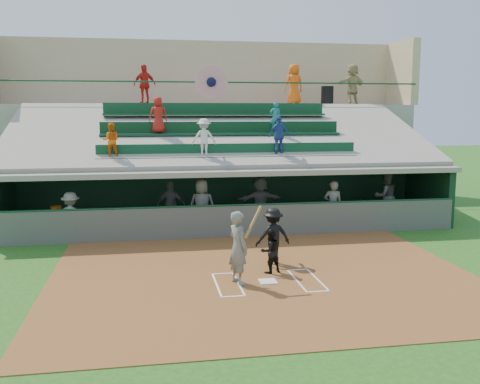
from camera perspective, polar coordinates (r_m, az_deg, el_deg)
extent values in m
plane|color=#215317|center=(13.67, 2.99, -9.65)|extent=(100.00, 100.00, 0.00)
cube|color=brown|center=(14.13, 2.54, -8.99)|extent=(11.00, 9.00, 0.02)
cube|color=white|center=(13.66, 2.99, -9.51)|extent=(0.43, 0.43, 0.03)
cube|color=white|center=(13.53, -0.16, -9.74)|extent=(0.05, 1.80, 0.01)
cube|color=silver|center=(13.84, 6.06, -9.35)|extent=(0.05, 1.80, 0.01)
cube|color=white|center=(13.45, -2.50, -9.85)|extent=(0.05, 1.80, 0.01)
cube|color=silver|center=(14.00, 8.26, -9.19)|extent=(0.05, 1.80, 0.01)
cube|color=white|center=(14.33, -1.86, -8.67)|extent=(0.60, 0.05, 0.01)
cube|color=white|center=(14.74, 6.15, -8.23)|extent=(0.60, 0.05, 0.01)
cube|color=white|center=(12.64, -0.72, -11.06)|extent=(0.60, 0.05, 0.01)
cube|color=white|center=(13.10, 8.32, -10.44)|extent=(0.60, 0.05, 0.01)
cube|color=gray|center=(20.08, -1.23, -3.65)|extent=(16.00, 3.50, 0.04)
cube|color=#99968B|center=(26.40, -3.41, 4.27)|extent=(20.00, 3.00, 4.60)
cube|color=#545954|center=(18.28, -0.43, -3.18)|extent=(16.00, 0.06, 1.10)
cylinder|color=#133E26|center=(18.17, -0.43, -1.42)|extent=(16.00, 0.08, 0.08)
cube|color=#10321C|center=(21.59, -1.93, 0.12)|extent=(16.00, 0.25, 2.20)
cube|color=black|center=(20.33, -24.16, -1.16)|extent=(0.25, 3.50, 2.20)
cube|color=black|center=(22.48, 19.37, -0.03)|extent=(0.25, 3.50, 2.20)
cube|color=gray|center=(19.74, -1.25, 2.54)|extent=(16.40, 3.90, 0.18)
cube|color=gray|center=(23.30, -2.51, 0.87)|extent=(16.40, 3.50, 2.30)
cube|color=gray|center=(24.81, -3.01, 4.00)|extent=(16.40, 0.30, 4.60)
cube|color=gray|center=(21.47, -1.99, 6.37)|extent=(16.40, 6.51, 2.37)
cube|color=#0B321D|center=(19.15, -1.02, 3.71)|extent=(9.40, 0.42, 0.08)
cube|color=#0D3D24|center=(19.33, -1.11, 4.53)|extent=(9.40, 0.06, 0.45)
cube|color=#0D3A22|center=(20.98, -1.81, 6.19)|extent=(9.40, 0.42, 0.08)
cube|color=#0B3319|center=(21.17, -1.89, 6.91)|extent=(9.40, 0.06, 0.45)
cube|color=#0D3C1D|center=(22.85, -2.48, 8.26)|extent=(9.40, 0.42, 0.08)
cube|color=#0D3C20|center=(23.05, -2.55, 8.91)|extent=(9.40, 0.06, 0.45)
imported|color=#DF600D|center=(19.03, -13.61, 5.38)|extent=(0.59, 0.47, 1.20)
imported|color=silver|center=(19.09, -3.86, 5.81)|extent=(0.89, 0.54, 1.34)
imported|color=#254394|center=(19.55, 4.19, 6.02)|extent=(0.90, 0.54, 1.44)
imported|color=#A21912|center=(20.87, -8.72, 8.11)|extent=(0.72, 0.51, 1.40)
imported|color=#186E6F|center=(21.45, 3.79, 7.94)|extent=(0.47, 0.35, 1.20)
cylinder|color=#143E22|center=(24.87, -3.09, 11.62)|extent=(20.00, 0.07, 0.07)
cylinder|color=red|center=(24.85, -3.09, 11.62)|extent=(1.50, 0.06, 1.50)
sphere|color=#0C0F33|center=(24.82, -3.08, 11.63)|extent=(0.44, 0.44, 0.44)
cube|color=tan|center=(27.88, -3.83, 12.52)|extent=(20.00, 0.40, 3.20)
cube|color=tan|center=(29.22, 16.86, 12.00)|extent=(0.40, 3.00, 3.20)
imported|color=#5B5E58|center=(13.31, -0.20, -5.93)|extent=(0.66, 0.79, 1.84)
cylinder|color=olive|center=(13.08, 1.43, -3.22)|extent=(0.56, 0.54, 0.75)
sphere|color=brown|center=(13.26, 0.36, -4.61)|extent=(0.10, 0.10, 0.10)
imported|color=black|center=(14.28, 3.22, -6.30)|extent=(0.70, 0.62, 1.18)
imported|color=black|center=(15.14, 3.54, -4.66)|extent=(1.10, 0.74, 1.58)
cube|color=brown|center=(21.35, -2.42, -2.24)|extent=(15.33, 2.78, 0.46)
cube|color=white|center=(19.33, -18.81, -3.49)|extent=(0.80, 0.61, 0.69)
cylinder|color=#C5580B|center=(19.24, -19.01, -1.96)|extent=(0.36, 0.36, 0.36)
imported|color=#5C5E58|center=(18.37, -17.59, -2.54)|extent=(1.14, 0.78, 1.64)
imported|color=#51534F|center=(19.50, -7.35, -1.40)|extent=(1.10, 0.64, 1.76)
imported|color=#60635E|center=(18.98, -4.07, -1.45)|extent=(1.01, 0.75, 1.88)
imported|color=#5F615C|center=(19.96, 2.17, -0.98)|extent=(1.74, 0.64, 1.85)
imported|color=#51534F|center=(19.45, 9.89, -1.43)|extent=(0.75, 0.61, 1.79)
imported|color=#565853|center=(21.56, 15.28, -0.44)|extent=(0.97, 0.77, 1.94)
cylinder|color=black|center=(27.08, 9.29, 10.12)|extent=(0.61, 0.61, 0.91)
imported|color=red|center=(25.70, -10.13, 11.22)|extent=(1.17, 0.82, 1.84)
imported|color=#EC580D|center=(26.51, 5.78, 11.35)|extent=(1.06, 0.80, 1.95)
imported|color=tan|center=(27.48, 11.89, 11.16)|extent=(1.93, 1.30, 2.00)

